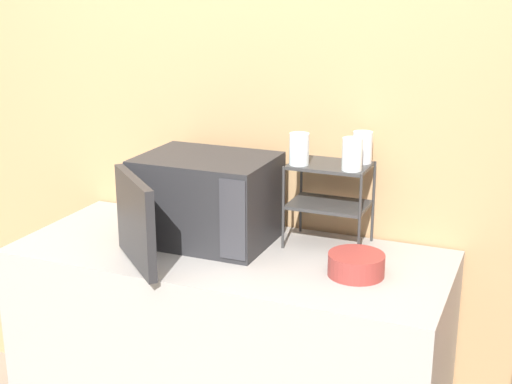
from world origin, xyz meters
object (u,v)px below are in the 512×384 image
Objects in this scene: microwave at (203,200)px; glass_front_left at (299,149)px; glass_front_right at (352,154)px; bowl at (356,265)px; glass_back_right at (362,147)px; dish_rack at (329,187)px.

glass_front_left is at bearing 15.34° from microwave.
glass_front_right is (0.19, -0.00, 0.00)m from glass_front_left.
glass_front_right reaches higher than bowl.
glass_front_left is 0.23m from glass_back_right.
microwave is 0.41m from glass_front_left.
glass_front_left reaches higher than microwave.
glass_back_right is at bearing 31.35° from dish_rack.
glass_front_left is 1.00× the size of glass_front_right.
microwave reaches higher than dish_rack.
bowl is at bearing -67.29° from glass_front_right.
bowl is (0.17, -0.24, -0.19)m from dish_rack.
microwave is 0.58m from glass_front_right.
dish_rack is 0.19m from glass_back_right.
glass_front_left is (-0.10, -0.05, 0.14)m from dish_rack.
dish_rack is 0.18m from glass_front_right.
glass_back_right is (0.20, 0.11, 0.00)m from glass_front_left.
glass_front_left and glass_front_right have the same top height.
bowl is (0.27, -0.18, -0.33)m from glass_front_left.
glass_back_right is at bearing 86.94° from glass_front_right.
glass_front_right is (0.53, 0.09, 0.20)m from microwave.
glass_back_right is 0.12m from glass_front_right.
dish_rack is 2.70× the size of glass_front_right.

